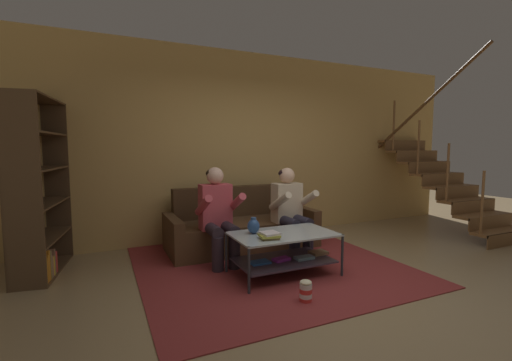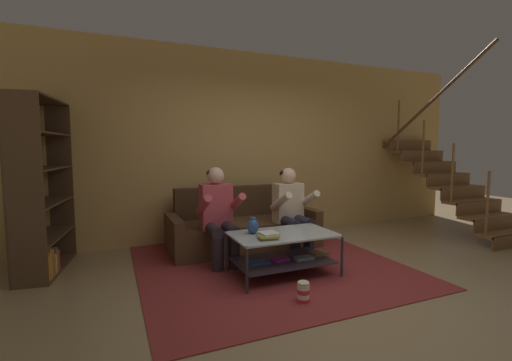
# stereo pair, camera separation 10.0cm
# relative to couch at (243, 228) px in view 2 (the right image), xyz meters

# --- Properties ---
(ground) EXTENTS (16.80, 16.80, 0.00)m
(ground) POSITION_rel_couch_xyz_m (0.35, -1.82, -0.28)
(ground) COLOR #9B8159
(back_partition) EXTENTS (8.40, 0.12, 2.90)m
(back_partition) POSITION_rel_couch_xyz_m (0.35, 0.64, 1.17)
(back_partition) COLOR tan
(back_partition) RESTS_ON ground
(staircase_run) EXTENTS (1.05, 2.76, 2.87)m
(staircase_run) POSITION_rel_couch_xyz_m (3.54, -0.21, 0.81)
(staircase_run) COLOR brown
(staircase_run) RESTS_ON ground
(couch) EXTENTS (2.07, 0.86, 0.84)m
(couch) POSITION_rel_couch_xyz_m (0.00, 0.00, 0.00)
(couch) COLOR #503620
(couch) RESTS_ON ground
(person_seated_left) EXTENTS (0.50, 0.58, 1.17)m
(person_seated_left) POSITION_rel_couch_xyz_m (-0.51, -0.51, 0.36)
(person_seated_left) COLOR #2E232B
(person_seated_left) RESTS_ON ground
(person_seated_right) EXTENTS (0.50, 0.58, 1.14)m
(person_seated_right) POSITION_rel_couch_xyz_m (0.51, -0.52, 0.34)
(person_seated_right) COLOR #282534
(person_seated_right) RESTS_ON ground
(coffee_table) EXTENTS (1.14, 0.67, 0.47)m
(coffee_table) POSITION_rel_couch_xyz_m (0.04, -1.19, 0.03)
(coffee_table) COLOR #B5C1C2
(coffee_table) RESTS_ON ground
(area_rug) EXTENTS (3.00, 3.13, 0.01)m
(area_rug) POSITION_rel_couch_xyz_m (0.01, -0.72, -0.27)
(area_rug) COLOR maroon
(area_rug) RESTS_ON ground
(vase) EXTENTS (0.13, 0.13, 0.18)m
(vase) POSITION_rel_couch_xyz_m (-0.28, -1.06, 0.28)
(vase) COLOR #2D508C
(vase) RESTS_ON coffee_table
(book_stack) EXTENTS (0.23, 0.21, 0.07)m
(book_stack) POSITION_rel_couch_xyz_m (-0.22, -1.33, 0.23)
(book_stack) COLOR olive
(book_stack) RESTS_ON coffee_table
(bookshelf) EXTENTS (0.51, 1.16, 1.97)m
(bookshelf) POSITION_rel_couch_xyz_m (-2.47, -0.02, 0.55)
(bookshelf) COLOR brown
(bookshelf) RESTS_ON ground
(popcorn_tub) EXTENTS (0.11, 0.11, 0.21)m
(popcorn_tub) POSITION_rel_couch_xyz_m (-0.12, -1.88, -0.17)
(popcorn_tub) COLOR red
(popcorn_tub) RESTS_ON ground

